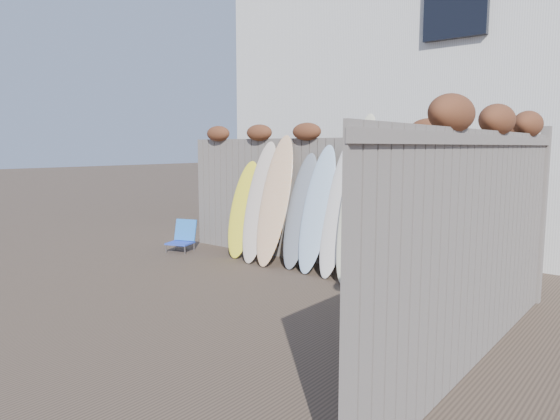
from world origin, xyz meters
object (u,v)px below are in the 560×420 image
Objects in this scene: beach_chair at (183,237)px; wooden_crate at (458,293)px; lattice_panel at (490,234)px; surfboard_0 at (243,209)px.

wooden_crate is (5.23, -0.78, 0.12)m from beach_chair.
lattice_panel is at bearing 62.20° from wooden_crate.
beach_chair is 0.29× the size of lattice_panel.
wooden_crate is 0.70m from lattice_panel.
lattice_panel is (5.41, -0.45, 0.71)m from beach_chair.
lattice_panel is 1.14× the size of surfboard_0.
wooden_crate is at bearing -8.52° from beach_chair.
surfboard_0 is (-4.07, 1.14, 0.43)m from wooden_crate.
lattice_panel is at bearing -4.71° from beach_chair.
beach_chair is at bearing 165.68° from lattice_panel.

